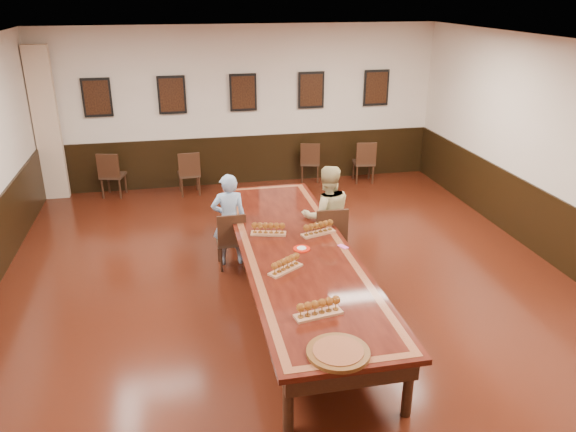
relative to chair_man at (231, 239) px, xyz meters
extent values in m
cube|color=black|center=(0.72, -1.17, -0.45)|extent=(8.00, 10.00, 0.02)
cube|color=white|center=(0.72, -1.17, 2.77)|extent=(8.00, 10.00, 0.02)
cube|color=beige|center=(0.72, 3.84, 1.16)|extent=(8.00, 0.02, 3.20)
imported|color=#4A7EB9|center=(0.00, 0.09, 0.26)|extent=(0.52, 0.35, 1.39)
imported|color=#D2C083|center=(1.39, -0.21, 0.32)|extent=(0.76, 0.60, 1.52)
cube|color=#EE4FAE|center=(1.32, -1.25, 0.32)|extent=(0.13, 0.16, 0.01)
cube|color=tan|center=(-3.03, 3.65, 1.01)|extent=(0.45, 0.18, 2.90)
cube|color=black|center=(0.72, 3.81, 0.06)|extent=(7.98, 0.04, 1.00)
cube|color=black|center=(4.70, -1.17, 0.06)|extent=(0.04, 9.98, 1.00)
cube|color=black|center=(0.72, -1.17, 0.28)|extent=(1.40, 5.00, 0.06)
cube|color=#9A5532|center=(0.72, -1.17, 0.31)|extent=(1.28, 4.88, 0.00)
cube|color=black|center=(0.72, -1.17, 0.32)|extent=(1.10, 4.70, 0.00)
cube|color=black|center=(0.72, -1.17, 0.13)|extent=(1.25, 4.85, 0.18)
cylinder|color=black|center=(0.14, -3.49, -0.09)|extent=(0.10, 0.10, 0.69)
cylinder|color=black|center=(1.30, -3.49, -0.09)|extent=(0.10, 0.10, 0.69)
cylinder|color=black|center=(0.14, 1.15, -0.09)|extent=(0.10, 0.10, 0.69)
cylinder|color=black|center=(1.30, 1.15, -0.09)|extent=(0.10, 0.10, 0.69)
cube|color=black|center=(-2.08, 3.77, 1.46)|extent=(0.54, 0.03, 0.74)
cube|color=black|center=(-2.08, 3.75, 1.46)|extent=(0.46, 0.01, 0.64)
cube|color=black|center=(-0.68, 3.77, 1.46)|extent=(0.54, 0.03, 0.74)
cube|color=black|center=(-0.68, 3.75, 1.46)|extent=(0.46, 0.01, 0.64)
cube|color=black|center=(0.72, 3.77, 1.46)|extent=(0.54, 0.03, 0.74)
cube|color=black|center=(0.72, 3.75, 1.46)|extent=(0.46, 0.01, 0.64)
cube|color=black|center=(2.12, 3.77, 1.46)|extent=(0.54, 0.03, 0.74)
cube|color=black|center=(2.12, 3.75, 1.46)|extent=(0.46, 0.01, 0.64)
cube|color=black|center=(3.52, 3.77, 1.46)|extent=(0.54, 0.03, 0.74)
cube|color=black|center=(3.52, 3.75, 1.46)|extent=(0.46, 0.01, 0.64)
cube|color=#9C6441|center=(0.45, -0.67, 0.33)|extent=(0.49, 0.26, 0.03)
cube|color=#9C6441|center=(1.11, -0.79, 0.33)|extent=(0.50, 0.28, 0.03)
cube|color=#9C6441|center=(0.47, -1.74, 0.33)|extent=(0.46, 0.38, 0.03)
cube|color=#9C6441|center=(0.60, -2.76, 0.33)|extent=(0.52, 0.24, 0.03)
cylinder|color=red|center=(0.78, -1.22, 0.32)|extent=(0.22, 0.22, 0.02)
cylinder|color=silver|center=(0.78, -1.22, 0.34)|extent=(0.12, 0.12, 0.01)
cylinder|color=#4E290F|center=(0.61, -3.42, 0.33)|extent=(0.61, 0.61, 0.04)
cylinder|color=#9A5532|center=(0.61, -3.42, 0.36)|extent=(0.49, 0.49, 0.01)
camera|label=1|loc=(-0.69, -7.48, 3.39)|focal=35.00mm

